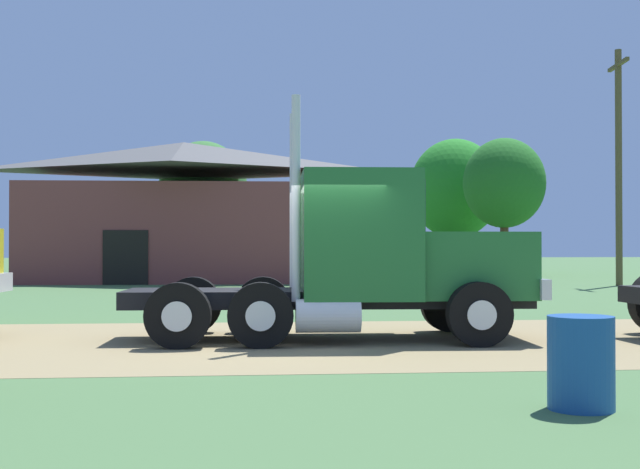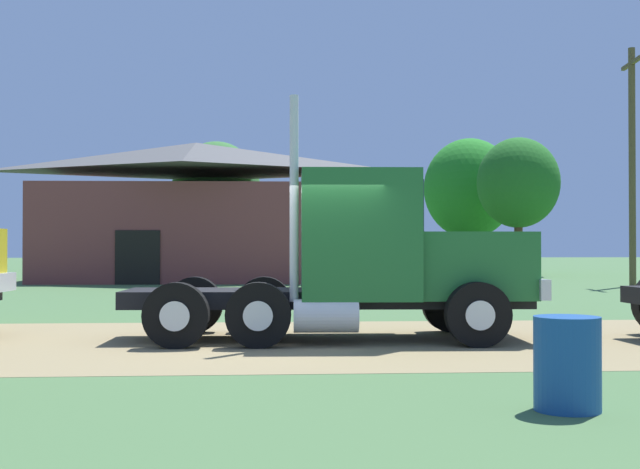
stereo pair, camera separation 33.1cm
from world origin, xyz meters
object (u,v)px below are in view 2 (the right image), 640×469
at_px(shed_building, 196,214).
at_px(utility_pole_near, 632,160).
at_px(truck_foreground_white, 372,260).
at_px(steel_barrel, 567,364).

xyz_separation_m(shed_building, utility_pole_near, (17.36, -5.71, 1.94)).
xyz_separation_m(truck_foreground_white, utility_pole_near, (12.52, 17.65, 3.60)).
bearing_deg(shed_building, truck_foreground_white, -78.31).
distance_m(shed_building, utility_pole_near, 18.38).
relative_size(truck_foreground_white, steel_barrel, 7.70).
distance_m(steel_barrel, shed_building, 30.14).
relative_size(truck_foreground_white, utility_pole_near, 0.74).
distance_m(steel_barrel, utility_pole_near, 26.74).
bearing_deg(shed_building, steel_barrel, -78.68).
height_order(steel_barrel, utility_pole_near, utility_pole_near).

